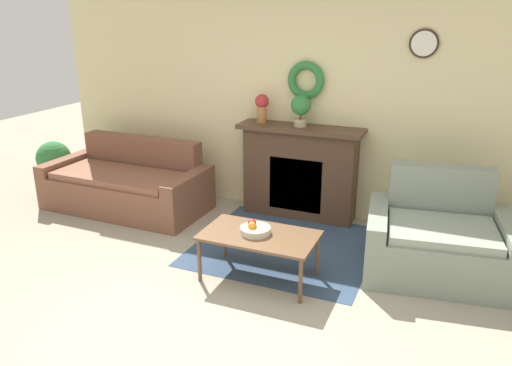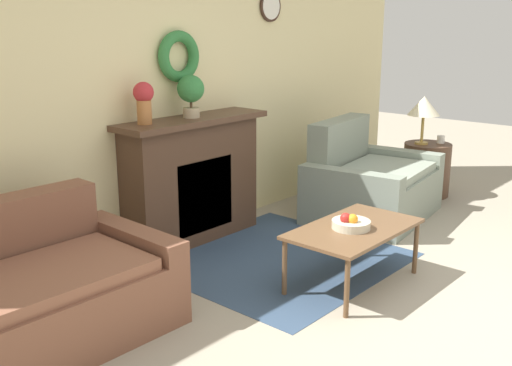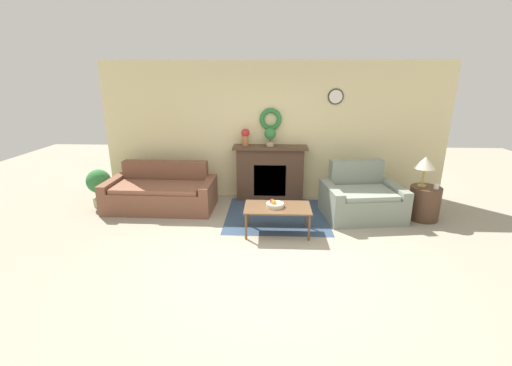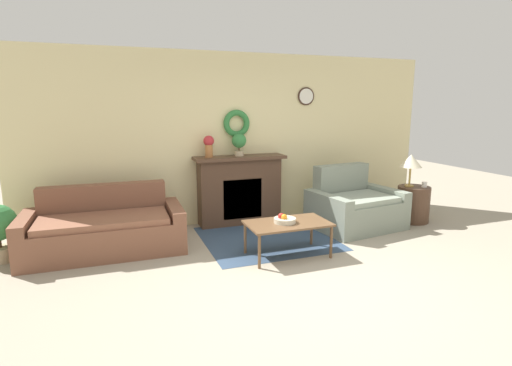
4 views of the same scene
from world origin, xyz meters
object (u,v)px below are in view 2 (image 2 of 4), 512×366
at_px(fireplace, 193,179).
at_px(mug, 441,139).
at_px(table_lamp, 424,107).
at_px(potted_plant_on_mantel, 191,92).
at_px(loveseat_right, 369,184).
at_px(side_table_by_loveseat, 426,169).
at_px(fruit_bowl, 351,223).
at_px(vase_on_mantel_left, 144,100).
at_px(coffee_table, 354,232).
at_px(couch_left, 0,307).

xyz_separation_m(fireplace, mug, (2.81, -0.99, 0.07)).
distance_m(table_lamp, potted_plant_on_mantel, 2.79).
height_order(loveseat_right, side_table_by_loveseat, loveseat_right).
bearing_deg(fruit_bowl, side_table_by_loveseat, 14.42).
distance_m(table_lamp, vase_on_mantel_left, 3.25).
bearing_deg(vase_on_mantel_left, loveseat_right, -21.01).
relative_size(fireplace, mug, 17.23).
xyz_separation_m(side_table_by_loveseat, vase_on_mantel_left, (-3.19, 0.90, 1.00)).
xyz_separation_m(fireplace, table_lamp, (2.63, -0.85, 0.44)).
bearing_deg(mug, fruit_bowl, -167.96).
distance_m(coffee_table, mug, 2.76).
relative_size(fruit_bowl, vase_on_mantel_left, 0.84).
relative_size(fireplace, vase_on_mantel_left, 4.36).
distance_m(side_table_by_loveseat, mug, 0.37).
bearing_deg(side_table_by_loveseat, couch_left, 176.10).
bearing_deg(side_table_by_loveseat, fruit_bowl, -165.58).
bearing_deg(fruit_bowl, mug, 12.04).
bearing_deg(mug, table_lamp, 141.84).
bearing_deg(table_lamp, coffee_table, -163.82).
bearing_deg(loveseat_right, vase_on_mantel_left, 151.09).
distance_m(loveseat_right, fruit_bowl, 1.73).
bearing_deg(coffee_table, table_lamp, 16.18).
bearing_deg(coffee_table, side_table_by_loveseat, 14.73).
height_order(loveseat_right, vase_on_mantel_left, vase_on_mantel_left).
relative_size(loveseat_right, fruit_bowl, 5.13).
height_order(table_lamp, potted_plant_on_mantel, potted_plant_on_mantel).
relative_size(fireplace, side_table_by_loveseat, 2.48).
distance_m(loveseat_right, side_table_by_loveseat, 1.07).
height_order(side_table_by_loveseat, table_lamp, table_lamp).
xyz_separation_m(table_lamp, vase_on_mantel_left, (-3.12, 0.85, 0.30)).
distance_m(fruit_bowl, potted_plant_on_mantel, 1.77).
height_order(couch_left, fruit_bowl, couch_left).
xyz_separation_m(vase_on_mantel_left, potted_plant_on_mantel, (0.48, -0.02, 0.02)).
relative_size(side_table_by_loveseat, vase_on_mantel_left, 1.76).
distance_m(mug, potted_plant_on_mantel, 3.06).
xyz_separation_m(loveseat_right, potted_plant_on_mantel, (-1.64, 0.79, 1.00)).
bearing_deg(vase_on_mantel_left, fruit_bowl, -70.06).
relative_size(table_lamp, vase_on_mantel_left, 1.57).
bearing_deg(fireplace, coffee_table, -85.26).
xyz_separation_m(side_table_by_loveseat, potted_plant_on_mantel, (-2.71, 0.88, 1.03)).
distance_m(side_table_by_loveseat, potted_plant_on_mantel, 3.03).
distance_m(fireplace, loveseat_right, 1.83).
bearing_deg(potted_plant_on_mantel, couch_left, -164.65).
bearing_deg(mug, coffee_table, -167.70).
bearing_deg(table_lamp, loveseat_right, 177.76).
xyz_separation_m(loveseat_right, coffee_table, (-1.50, -0.77, 0.08)).
relative_size(side_table_by_loveseat, mug, 6.94).
bearing_deg(fireplace, potted_plant_on_mantel, -114.40).
xyz_separation_m(coffee_table, mug, (2.68, 0.59, 0.22)).
bearing_deg(coffee_table, loveseat_right, 27.05).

